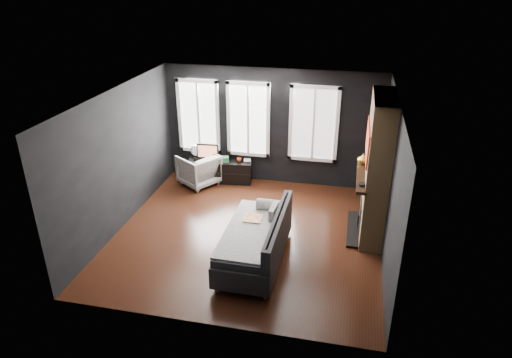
% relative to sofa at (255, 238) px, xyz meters
% --- Properties ---
extents(floor, '(5.00, 5.00, 0.00)m').
position_rel_sofa_xyz_m(floor, '(-0.32, 0.81, -0.46)').
color(floor, black).
rests_on(floor, ground).
extents(ceiling, '(5.00, 5.00, 0.00)m').
position_rel_sofa_xyz_m(ceiling, '(-0.32, 0.81, 2.24)').
color(ceiling, white).
rests_on(ceiling, ground).
extents(wall_back, '(5.00, 0.02, 2.70)m').
position_rel_sofa_xyz_m(wall_back, '(-0.32, 3.31, 0.89)').
color(wall_back, black).
rests_on(wall_back, ground).
extents(wall_left, '(0.02, 5.00, 2.70)m').
position_rel_sofa_xyz_m(wall_left, '(-2.82, 0.81, 0.89)').
color(wall_left, black).
rests_on(wall_left, ground).
extents(wall_right, '(0.02, 5.00, 2.70)m').
position_rel_sofa_xyz_m(wall_right, '(2.18, 0.81, 0.89)').
color(wall_right, black).
rests_on(wall_right, ground).
extents(windows, '(4.00, 0.16, 1.76)m').
position_rel_sofa_xyz_m(windows, '(-0.77, 3.27, 1.92)').
color(windows, white).
rests_on(windows, wall_back).
extents(fireplace, '(0.70, 1.62, 2.70)m').
position_rel_sofa_xyz_m(fireplace, '(1.98, 1.41, 0.89)').
color(fireplace, '#93724C').
rests_on(fireplace, floor).
extents(sofa, '(1.10, 2.15, 0.92)m').
position_rel_sofa_xyz_m(sofa, '(0.00, 0.00, 0.00)').
color(sofa, black).
rests_on(sofa, floor).
extents(stripe_pillow, '(0.12, 0.40, 0.39)m').
position_rel_sofa_xyz_m(stripe_pillow, '(0.24, 0.46, 0.20)').
color(stripe_pillow, gray).
rests_on(stripe_pillow, sofa).
extents(armchair, '(1.06, 1.08, 0.82)m').
position_rel_sofa_xyz_m(armchair, '(-1.95, 2.76, -0.05)').
color(armchair, white).
rests_on(armchair, floor).
extents(media_console, '(1.56, 0.64, 0.52)m').
position_rel_sofa_xyz_m(media_console, '(-1.52, 3.05, -0.20)').
color(media_console, black).
rests_on(media_console, floor).
extents(monitor, '(0.54, 0.15, 0.47)m').
position_rel_sofa_xyz_m(monitor, '(-1.79, 2.99, 0.30)').
color(monitor, black).
rests_on(monitor, media_console).
extents(desk_fan, '(0.31, 0.31, 0.37)m').
position_rel_sofa_xyz_m(desk_fan, '(-2.08, 2.99, 0.25)').
color(desk_fan, '#9B9B9B').
rests_on(desk_fan, media_console).
extents(mug, '(0.13, 0.10, 0.12)m').
position_rel_sofa_xyz_m(mug, '(-1.06, 3.08, 0.12)').
color(mug, red).
rests_on(mug, media_console).
extents(book, '(0.16, 0.05, 0.21)m').
position_rel_sofa_xyz_m(book, '(-0.96, 3.18, 0.17)').
color(book, tan).
rests_on(book, media_console).
extents(storage_box, '(0.26, 0.21, 0.12)m').
position_rel_sofa_xyz_m(storage_box, '(-1.40, 2.99, 0.12)').
color(storage_box, '#347544').
rests_on(storage_box, media_console).
extents(mantel_vase, '(0.28, 0.28, 0.21)m').
position_rel_sofa_xyz_m(mantel_vase, '(1.73, 1.86, 0.87)').
color(mantel_vase, gold).
rests_on(mantel_vase, fireplace).
extents(mantel_clock, '(0.16, 0.16, 0.04)m').
position_rel_sofa_xyz_m(mantel_clock, '(1.73, 0.86, 0.79)').
color(mantel_clock, black).
rests_on(mantel_clock, fireplace).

